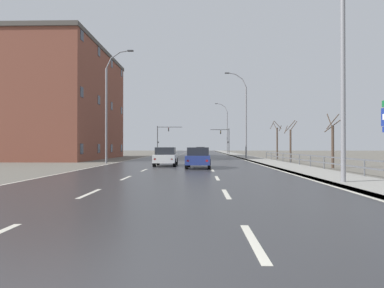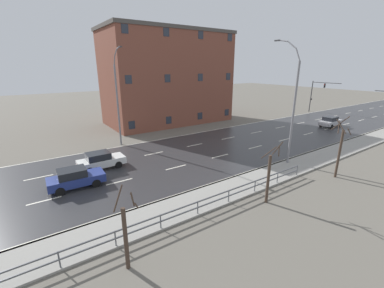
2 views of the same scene
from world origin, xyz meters
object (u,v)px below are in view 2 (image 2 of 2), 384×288
object	(u,v)px
street_lamp_midground	(292,106)
brick_building	(168,78)
car_near_right	(330,121)
street_lamp_left_bank	(118,100)
traffic_signal_left	(316,92)
car_far_right	(75,178)
car_far_left	(101,160)

from	to	relation	value
street_lamp_midground	brick_building	size ratio (longest dim) A/B	0.57
car_near_right	brick_building	xyz separation A→B (m)	(-17.78, -18.91, 6.48)
street_lamp_left_bank	traffic_signal_left	bearing A→B (deg)	89.20
street_lamp_left_bank	brick_building	size ratio (longest dim) A/B	0.55
car_far_right	brick_building	world-z (taller)	brick_building
street_lamp_midground	car_far_right	distance (m)	19.54
street_lamp_midground	traffic_signal_left	size ratio (longest dim) A/B	1.83
street_lamp_midground	brick_building	xyz separation A→B (m)	(-23.53, 0.19, 1.73)
street_lamp_left_bank	brick_building	xyz separation A→B (m)	(-8.70, 11.44, 1.90)
street_lamp_left_bank	traffic_signal_left	world-z (taller)	street_lamp_left_bank
traffic_signal_left	car_near_right	bearing A→B (deg)	-49.11
street_lamp_left_bank	car_far_left	distance (m)	8.59
traffic_signal_left	brick_building	distance (m)	30.37
street_lamp_left_bank	car_near_right	distance (m)	32.01
car_near_right	traffic_signal_left	bearing A→B (deg)	129.82
car_far_left	traffic_signal_left	bearing A→B (deg)	96.41
car_far_right	car_far_left	xyz separation A→B (m)	(-2.75, 2.67, 0.00)
street_lamp_left_bank	car_near_right	xyz separation A→B (m)	(9.09, 30.35, -4.58)
car_far_right	car_near_right	bearing A→B (deg)	91.45
traffic_signal_left	car_far_right	bearing A→B (deg)	-80.05
car_far_left	brick_building	size ratio (longest dim) A/B	0.21
brick_building	street_lamp_midground	bearing A→B (deg)	-0.46
car_far_left	brick_building	distance (m)	22.33
traffic_signal_left	car_far_left	distance (m)	44.70
traffic_signal_left	car_far_right	xyz separation A→B (m)	(8.23, -46.91, -3.34)
street_lamp_midground	street_lamp_left_bank	distance (m)	18.62
street_lamp_left_bank	car_near_right	bearing A→B (deg)	73.33
street_lamp_midground	car_near_right	distance (m)	20.50
car_far_right	traffic_signal_left	bearing A→B (deg)	101.87
traffic_signal_left	car_far_right	size ratio (longest dim) A/B	1.50
street_lamp_midground	street_lamp_left_bank	size ratio (longest dim) A/B	1.03
car_far_left	car_near_right	bearing A→B (deg)	84.28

